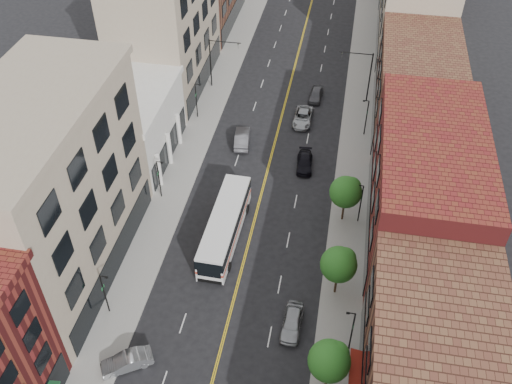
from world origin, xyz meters
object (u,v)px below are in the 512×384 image
Objects in this scene: car_angle_b at (127,362)px; car_lane_c at (316,94)px; city_bus at (225,225)px; car_lane_behind at (242,138)px; car_lane_a at (305,162)px; car_lane_b at (303,117)px; car_parked_far at (292,322)px.

car_lane_c is at bearing 134.23° from car_angle_b.
car_lane_behind is at bearing 96.46° from city_bus.
car_lane_a is (6.75, 13.15, -1.25)m from city_bus.
car_lane_b is 5.96m from car_lane_c.
city_bus reaches higher than car_lane_a.
car_lane_b reaches higher than car_lane_a.
car_lane_c is at bearing 80.25° from car_lane_b.
car_parked_far is (13.20, 6.41, 0.04)m from car_angle_b.
car_angle_b is at bearing -105.67° from city_bus.
city_bus is 23.08m from car_lane_b.
car_lane_b reaches higher than car_lane_c.
car_parked_far is at bearing -83.82° from car_lane_b.
car_lane_a is at bearing -86.15° from car_lane_c.
car_lane_b is at bearing 93.80° from car_lane_a.
car_lane_behind is at bearing 142.74° from car_angle_b.
car_lane_a is 15.11m from car_lane_c.
car_lane_behind is at bearing -137.95° from car_lane_b.
car_parked_far is 0.90× the size of car_lane_behind.
car_angle_b is 32.72m from car_lane_behind.
car_lane_c is at bearing 94.02° from car_parked_far.
car_lane_a is (11.64, 29.32, -0.07)m from car_angle_b.
city_bus is 2.58× the size of car_lane_behind.
car_lane_c is at bearing 78.13° from city_bus.
car_angle_b is 0.97× the size of car_parked_far.
car_lane_b is (5.42, 22.41, -1.18)m from city_bus.
car_parked_far is 32.30m from car_lane_b.
car_lane_behind reaches higher than car_angle_b.
car_lane_a is 0.87× the size of car_lane_b.
car_parked_far reaches higher than car_lane_b.
car_angle_b is 0.88× the size of car_lane_behind.
car_lane_b is at bearing 133.69° from car_angle_b.
car_lane_behind is at bearing -121.08° from car_lane_c.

